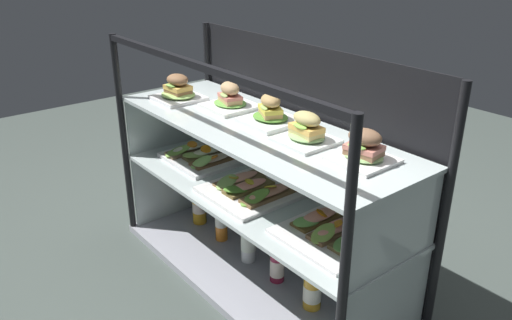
% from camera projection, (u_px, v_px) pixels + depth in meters
% --- Properties ---
extents(ground_plane, '(6.00, 6.00, 0.02)m').
position_uv_depth(ground_plane, '(256.00, 280.00, 2.28)').
color(ground_plane, '#424C46').
rests_on(ground_plane, ground).
extents(case_base_deck, '(1.42, 0.52, 0.04)m').
position_uv_depth(case_base_deck, '(256.00, 275.00, 2.27)').
color(case_base_deck, '#9E9EA9').
rests_on(case_base_deck, ground).
extents(case_frame, '(1.42, 0.52, 1.00)m').
position_uv_depth(case_frame, '(286.00, 157.00, 2.15)').
color(case_frame, black).
rests_on(case_frame, ground).
extents(riser_lower_tier, '(1.36, 0.45, 0.37)m').
position_uv_depth(riser_lower_tier, '(256.00, 235.00, 2.19)').
color(riser_lower_tier, silver).
rests_on(riser_lower_tier, case_base_deck).
extents(shelf_lower_glass, '(1.37, 0.47, 0.02)m').
position_uv_depth(shelf_lower_glass, '(256.00, 194.00, 2.11)').
color(shelf_lower_glass, silver).
rests_on(shelf_lower_glass, riser_lower_tier).
extents(riser_upper_tier, '(1.36, 0.45, 0.27)m').
position_uv_depth(riser_upper_tier, '(256.00, 162.00, 2.05)').
color(riser_upper_tier, silver).
rests_on(riser_upper_tier, shelf_lower_glass).
extents(shelf_upper_glass, '(1.37, 0.47, 0.02)m').
position_uv_depth(shelf_upper_glass, '(256.00, 128.00, 1.99)').
color(shelf_upper_glass, silver).
rests_on(shelf_upper_glass, riser_upper_tier).
extents(plated_roll_sandwich_near_right_corner, '(0.20, 0.20, 0.12)m').
position_uv_depth(plated_roll_sandwich_near_right_corner, '(178.00, 91.00, 2.29)').
color(plated_roll_sandwich_near_right_corner, white).
rests_on(plated_roll_sandwich_near_right_corner, shelf_upper_glass).
extents(plated_roll_sandwich_mid_left, '(0.20, 0.20, 0.11)m').
position_uv_depth(plated_roll_sandwich_mid_left, '(230.00, 100.00, 2.18)').
color(plated_roll_sandwich_mid_left, white).
rests_on(plated_roll_sandwich_mid_left, shelf_upper_glass).
extents(plated_roll_sandwich_left_of_center, '(0.20, 0.20, 0.12)m').
position_uv_depth(plated_roll_sandwich_left_of_center, '(270.00, 114.00, 2.00)').
color(plated_roll_sandwich_left_of_center, white).
rests_on(plated_roll_sandwich_left_of_center, shelf_upper_glass).
extents(plated_roll_sandwich_far_left, '(0.19, 0.19, 0.11)m').
position_uv_depth(plated_roll_sandwich_far_left, '(306.00, 132.00, 1.82)').
color(plated_roll_sandwich_far_left, white).
rests_on(plated_roll_sandwich_far_left, shelf_upper_glass).
extents(plated_roll_sandwich_mid_right, '(0.19, 0.19, 0.11)m').
position_uv_depth(plated_roll_sandwich_mid_right, '(364.00, 150.00, 1.66)').
color(plated_roll_sandwich_mid_right, white).
rests_on(plated_roll_sandwich_mid_right, shelf_upper_glass).
extents(open_sandwich_tray_mid_left, '(0.34, 0.33, 0.07)m').
position_uv_depth(open_sandwich_tray_mid_left, '(204.00, 155.00, 2.41)').
color(open_sandwich_tray_mid_left, white).
rests_on(open_sandwich_tray_mid_left, shelf_lower_glass).
extents(open_sandwich_tray_far_left, '(0.34, 0.33, 0.07)m').
position_uv_depth(open_sandwich_tray_far_left, '(251.00, 190.00, 2.09)').
color(open_sandwich_tray_far_left, white).
rests_on(open_sandwich_tray_far_left, shelf_lower_glass).
extents(open_sandwich_tray_left_of_center, '(0.34, 0.33, 0.06)m').
position_uv_depth(open_sandwich_tray_left_of_center, '(335.00, 231.00, 1.80)').
color(open_sandwich_tray_left_of_center, white).
rests_on(open_sandwich_tray_left_of_center, shelf_lower_glass).
extents(juice_bottle_near_post, '(0.07, 0.07, 0.24)m').
position_uv_depth(juice_bottle_near_post, '(199.00, 205.00, 2.61)').
color(juice_bottle_near_post, gold).
rests_on(juice_bottle_near_post, case_base_deck).
extents(juice_bottle_back_left, '(0.06, 0.06, 0.23)m').
position_uv_depth(juice_bottle_back_left, '(221.00, 221.00, 2.46)').
color(juice_bottle_back_left, orange).
rests_on(juice_bottle_back_left, case_base_deck).
extents(juice_bottle_front_second, '(0.07, 0.07, 0.24)m').
position_uv_depth(juice_bottle_front_second, '(248.00, 241.00, 2.30)').
color(juice_bottle_front_second, white).
rests_on(juice_bottle_front_second, case_base_deck).
extents(juice_bottle_front_middle, '(0.06, 0.06, 0.24)m').
position_uv_depth(juice_bottle_front_middle, '(277.00, 262.00, 2.17)').
color(juice_bottle_front_middle, maroon).
rests_on(juice_bottle_front_middle, case_base_deck).
extents(juice_bottle_front_right_end, '(0.07, 0.07, 0.24)m').
position_uv_depth(juice_bottle_front_right_end, '(313.00, 287.00, 2.01)').
color(juice_bottle_front_right_end, gold).
rests_on(juice_bottle_front_right_end, case_base_deck).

